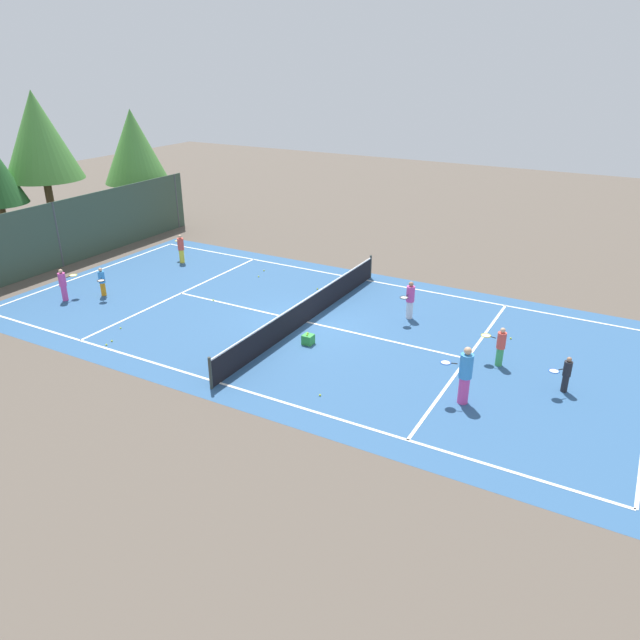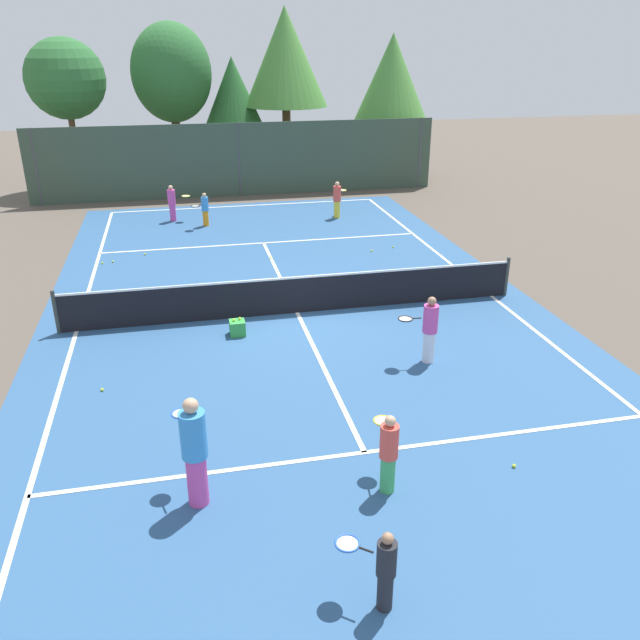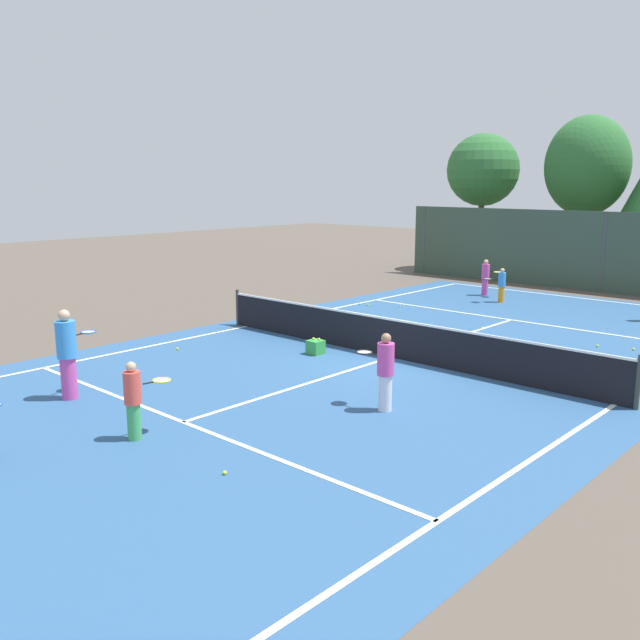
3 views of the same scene
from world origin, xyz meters
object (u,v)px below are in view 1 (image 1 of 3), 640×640
(ball_crate, at_px, (308,339))
(tennis_ball_1, at_px, (317,289))
(player_0, at_px, (102,281))
(tennis_ball_4, at_px, (511,338))
(tennis_ball_5, at_px, (320,395))
(player_3, at_px, (181,248))
(player_4, at_px, (63,284))
(tennis_ball_8, at_px, (213,300))
(tennis_ball_6, at_px, (112,341))
(player_2, at_px, (465,375))
(tennis_ball_3, at_px, (259,276))
(tennis_ball_0, at_px, (106,345))
(tennis_ball_2, at_px, (121,328))
(tennis_ball_7, at_px, (264,270))
(player_1, at_px, (566,374))
(player_6, at_px, (500,346))
(player_5, at_px, (410,300))

(ball_crate, distance_m, tennis_ball_1, 5.54)
(player_0, xyz_separation_m, tennis_ball_4, (4.17, -16.49, -0.62))
(ball_crate, relative_size, tennis_ball_5, 6.45)
(player_3, relative_size, tennis_ball_4, 21.85)
(player_4, bearing_deg, tennis_ball_8, -61.50)
(player_3, height_order, tennis_ball_6, player_3)
(player_2, distance_m, ball_crate, 6.23)
(tennis_ball_3, bearing_deg, player_0, 139.34)
(player_3, bearing_deg, tennis_ball_3, -89.17)
(player_3, relative_size, tennis_ball_1, 21.85)
(player_4, bearing_deg, tennis_ball_0, -115.16)
(tennis_ball_4, distance_m, tennis_ball_6, 14.63)
(player_2, bearing_deg, player_3, 69.18)
(player_0, xyz_separation_m, tennis_ball_8, (1.83, -4.54, -0.62))
(player_0, height_order, player_2, player_2)
(tennis_ball_8, bearing_deg, tennis_ball_5, -120.66)
(tennis_ball_1, xyz_separation_m, tennis_ball_2, (-7.34, 4.50, 0.00))
(tennis_ball_0, bearing_deg, tennis_ball_7, -2.07)
(player_1, xyz_separation_m, player_6, (0.77, 2.21, 0.10))
(player_6, distance_m, tennis_ball_5, 6.37)
(tennis_ball_4, bearing_deg, player_4, 107.01)
(tennis_ball_2, bearing_deg, tennis_ball_0, -153.42)
(player_2, bearing_deg, player_6, -6.55)
(player_5, bearing_deg, tennis_ball_6, 130.18)
(tennis_ball_8, bearing_deg, player_6, -89.62)
(player_1, distance_m, tennis_ball_2, 15.90)
(player_0, bearing_deg, tennis_ball_0, -131.71)
(player_4, distance_m, tennis_ball_5, 13.45)
(player_1, relative_size, tennis_ball_1, 17.98)
(ball_crate, bearing_deg, player_0, 91.06)
(player_2, height_order, tennis_ball_1, player_2)
(ball_crate, distance_m, tennis_ball_5, 3.68)
(player_2, xyz_separation_m, player_3, (6.21, 16.35, -0.21))
(player_0, bearing_deg, tennis_ball_5, -102.74)
(tennis_ball_8, bearing_deg, tennis_ball_3, 0.37)
(player_0, relative_size, player_1, 1.06)
(tennis_ball_2, bearing_deg, player_3, 24.48)
(player_6, distance_m, tennis_ball_8, 12.06)
(player_6, height_order, tennis_ball_3, player_6)
(tennis_ball_7, bearing_deg, player_1, -108.83)
(tennis_ball_3, xyz_separation_m, tennis_ball_8, (-3.43, -0.02, 0.00))
(tennis_ball_5, bearing_deg, tennis_ball_6, 92.49)
(player_0, height_order, tennis_ball_5, player_0)
(tennis_ball_3, xyz_separation_m, tennis_ball_5, (-8.05, -7.82, 0.00))
(player_5, bearing_deg, tennis_ball_3, 82.17)
(ball_crate, bearing_deg, tennis_ball_2, 108.83)
(tennis_ball_0, bearing_deg, tennis_ball_2, 26.58)
(player_1, relative_size, tennis_ball_4, 17.98)
(player_0, relative_size, tennis_ball_6, 19.06)
(player_3, xyz_separation_m, player_6, (-3.28, -16.68, -0.03))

